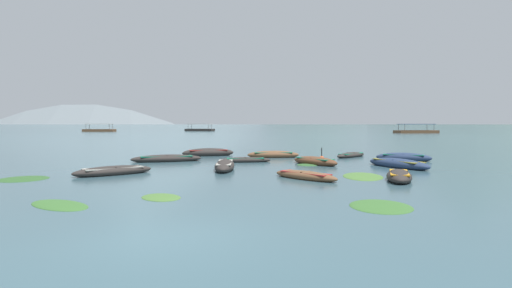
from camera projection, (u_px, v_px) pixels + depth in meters
name	position (u px, v px, depth m)	size (l,w,h in m)	color
ground_plane	(299.00, 124.00, 1498.03)	(6000.00, 6000.00, 0.00)	#385660
mountain_0	(36.00, 100.00, 1864.85)	(702.90, 702.90, 219.40)	#4C5B56
mountain_1	(132.00, 68.00, 1419.79)	(981.20, 981.20, 393.54)	slate
mountain_2	(315.00, 99.00, 1675.89)	(605.64, 605.64, 206.12)	#4C5B56
mountain_3	(478.00, 73.00, 1570.56)	(1012.76, 1012.76, 395.30)	#4C5B56
rowboat_0	(167.00, 159.00, 26.46)	(4.62, 2.90, 0.57)	#2D2826
rowboat_1	(403.00, 158.00, 27.00)	(3.71, 2.13, 0.67)	navy
rowboat_2	(273.00, 155.00, 29.63)	(3.92, 1.73, 0.61)	brown
rowboat_3	(225.00, 166.00, 21.92)	(1.59, 4.31, 0.63)	#2D2826
rowboat_4	(398.00, 164.00, 22.99)	(3.37, 4.40, 0.63)	navy
rowboat_5	(399.00, 176.00, 17.71)	(1.64, 3.34, 0.57)	#2D2826
rowboat_6	(305.00, 176.00, 18.15)	(3.21, 2.95, 0.46)	brown
rowboat_7	(315.00, 161.00, 24.60)	(3.20, 3.39, 0.59)	brown
rowboat_8	(208.00, 153.00, 31.16)	(4.15, 2.68, 0.73)	#2D2826
rowboat_9	(113.00, 171.00, 19.72)	(3.53, 3.55, 0.53)	#2D2826
rowboat_10	(351.00, 155.00, 30.03)	(2.87, 3.39, 0.43)	#2D2826
rowboat_12	(245.00, 160.00, 26.06)	(3.40, 1.56, 0.40)	#2D2826
ferry_0	(200.00, 130.00, 131.02)	(9.44, 4.67, 2.54)	#2D2826
ferry_1	(99.00, 130.00, 122.60)	(9.54, 3.85, 2.54)	brown
ferry_2	(416.00, 131.00, 103.07)	(11.25, 6.75, 2.54)	brown
mooring_buoy	(322.00, 158.00, 27.72)	(0.37, 0.37, 0.93)	#DB4C1E
weed_patch_0	(59.00, 205.00, 12.31)	(2.51, 1.20, 0.14)	#38662D
weed_patch_1	(363.00, 177.00, 18.97)	(3.05, 1.83, 0.14)	#477033
weed_patch_2	(161.00, 198.00, 13.59)	(1.22, 1.60, 0.14)	#477033
weed_patch_3	(23.00, 179.00, 18.08)	(2.08, 2.19, 0.14)	#2D5628
weed_patch_4	(381.00, 207.00, 12.12)	(1.84, 2.20, 0.14)	#38662D
weed_patch_5	(308.00, 165.00, 24.19)	(1.35, 1.22, 0.14)	#2D5628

